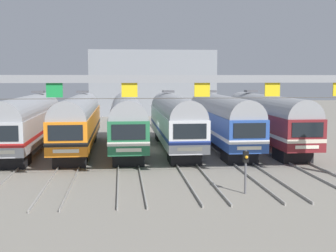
# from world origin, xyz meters

# --- Properties ---
(ground_plane) EXTENTS (160.00, 160.00, 0.00)m
(ground_plane) POSITION_xyz_m (0.00, 0.00, 0.00)
(ground_plane) COLOR gray
(track_bed) EXTENTS (22.26, 70.00, 0.15)m
(track_bed) POSITION_xyz_m (0.00, 17.00, 0.07)
(track_bed) COLOR gray
(track_bed) RESTS_ON ground
(commuter_train_stainless) EXTENTS (2.88, 18.06, 5.05)m
(commuter_train_stainless) POSITION_xyz_m (-10.38, -0.00, 2.69)
(commuter_train_stainless) COLOR #B2B5BA
(commuter_train_stainless) RESTS_ON ground
(commuter_train_orange) EXTENTS (2.88, 18.06, 5.05)m
(commuter_train_orange) POSITION_xyz_m (-6.23, -0.00, 2.69)
(commuter_train_orange) COLOR orange
(commuter_train_orange) RESTS_ON ground
(commuter_train_green) EXTENTS (2.88, 18.06, 4.77)m
(commuter_train_green) POSITION_xyz_m (-2.08, -0.01, 2.69)
(commuter_train_green) COLOR #236B42
(commuter_train_green) RESTS_ON ground
(commuter_train_silver) EXTENTS (2.88, 18.06, 5.05)m
(commuter_train_silver) POSITION_xyz_m (2.08, -0.00, 2.69)
(commuter_train_silver) COLOR silver
(commuter_train_silver) RESTS_ON ground
(commuter_train_blue) EXTENTS (2.88, 18.06, 5.05)m
(commuter_train_blue) POSITION_xyz_m (6.23, -0.00, 2.69)
(commuter_train_blue) COLOR #284C9E
(commuter_train_blue) RESTS_ON ground
(commuter_train_maroon) EXTENTS (2.88, 18.06, 5.05)m
(commuter_train_maroon) POSITION_xyz_m (10.38, -0.00, 2.69)
(commuter_train_maroon) COLOR maroon
(commuter_train_maroon) RESTS_ON ground
(catenary_gantry) EXTENTS (26.00, 0.44, 6.97)m
(catenary_gantry) POSITION_xyz_m (-0.00, -13.50, 5.36)
(catenary_gantry) COLOR gray
(catenary_gantry) RESTS_ON ground
(yard_signal_mast) EXTENTS (0.28, 0.35, 2.40)m
(yard_signal_mast) POSITION_xyz_m (4.15, -15.51, 1.69)
(yard_signal_mast) COLOR #59595E
(yard_signal_mast) RESTS_ON ground
(maintenance_building) EXTENTS (20.80, 10.00, 10.74)m
(maintenance_building) POSITION_xyz_m (2.74, 39.07, 5.37)
(maintenance_building) COLOR gray
(maintenance_building) RESTS_ON ground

